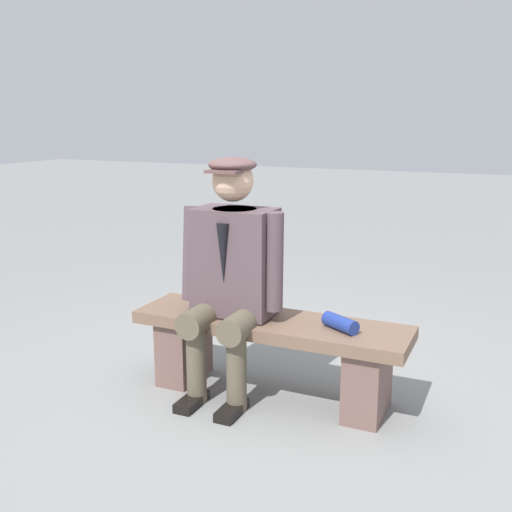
{
  "coord_description": "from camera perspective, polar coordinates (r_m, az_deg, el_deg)",
  "views": [
    {
      "loc": [
        -1.23,
        2.93,
        1.55
      ],
      "look_at": [
        0.09,
        0.0,
        0.81
      ],
      "focal_mm": 42.21,
      "sensor_mm": 36.0,
      "label": 1
    }
  ],
  "objects": [
    {
      "name": "rolled_magazine",
      "position": [
        3.2,
        7.99,
        -6.32
      ],
      "size": [
        0.22,
        0.17,
        0.08
      ],
      "primitive_type": "cylinder",
      "rotation": [
        0.0,
        1.57,
        -0.53
      ],
      "color": "navy",
      "rests_on": "bench"
    },
    {
      "name": "ground_plane",
      "position": [
        3.54,
        1.31,
        -13.0
      ],
      "size": [
        30.0,
        30.0,
        0.0
      ],
      "primitive_type": "plane",
      "color": "gray"
    },
    {
      "name": "bench",
      "position": [
        3.42,
        1.33,
        -8.49
      ],
      "size": [
        1.55,
        0.42,
        0.46
      ],
      "color": "brown",
      "rests_on": "ground"
    },
    {
      "name": "seated_man",
      "position": [
        3.33,
        -2.38,
        -1.12
      ],
      "size": [
        0.61,
        0.56,
        1.34
      ],
      "color": "#534247",
      "rests_on": "ground"
    }
  ]
}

